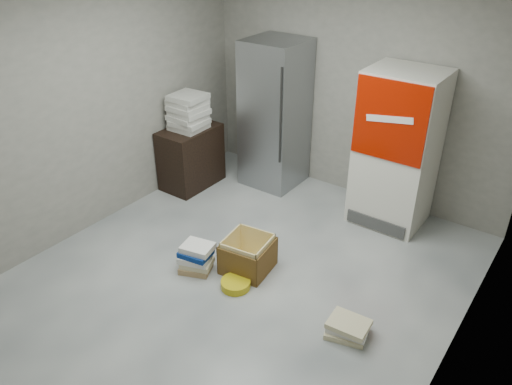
{
  "coord_description": "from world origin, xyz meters",
  "views": [
    {
      "loc": [
        2.46,
        -2.91,
        3.22
      ],
      "look_at": [
        -0.16,
        0.7,
        0.7
      ],
      "focal_mm": 35.0,
      "sensor_mm": 36.0,
      "label": 1
    }
  ],
  "objects_px": {
    "steel_fridge": "(275,115)",
    "coke_cooler": "(397,149)",
    "cardboard_box": "(248,256)",
    "wood_shelf": "(191,157)",
    "phonebook_stack_main": "(196,258)"
  },
  "relations": [
    {
      "from": "coke_cooler",
      "to": "phonebook_stack_main",
      "type": "bearing_deg",
      "value": -119.35
    },
    {
      "from": "steel_fridge",
      "to": "coke_cooler",
      "type": "height_order",
      "value": "steel_fridge"
    },
    {
      "from": "phonebook_stack_main",
      "to": "cardboard_box",
      "type": "height_order",
      "value": "cardboard_box"
    },
    {
      "from": "coke_cooler",
      "to": "wood_shelf",
      "type": "bearing_deg",
      "value": -163.72
    },
    {
      "from": "steel_fridge",
      "to": "cardboard_box",
      "type": "bearing_deg",
      "value": -63.54
    },
    {
      "from": "steel_fridge",
      "to": "coke_cooler",
      "type": "relative_size",
      "value": 1.06
    },
    {
      "from": "coke_cooler",
      "to": "wood_shelf",
      "type": "relative_size",
      "value": 2.25
    },
    {
      "from": "coke_cooler",
      "to": "cardboard_box",
      "type": "xyz_separation_m",
      "value": [
        -0.77,
        -1.76,
        -0.75
      ]
    },
    {
      "from": "cardboard_box",
      "to": "coke_cooler",
      "type": "bearing_deg",
      "value": 58.85
    },
    {
      "from": "steel_fridge",
      "to": "cardboard_box",
      "type": "distance_m",
      "value": 2.13
    },
    {
      "from": "coke_cooler",
      "to": "cardboard_box",
      "type": "distance_m",
      "value": 2.07
    },
    {
      "from": "steel_fridge",
      "to": "coke_cooler",
      "type": "xyz_separation_m",
      "value": [
        1.65,
        -0.01,
        -0.05
      ]
    },
    {
      "from": "phonebook_stack_main",
      "to": "cardboard_box",
      "type": "xyz_separation_m",
      "value": [
        0.41,
        0.33,
        -0.0
      ]
    },
    {
      "from": "coke_cooler",
      "to": "phonebook_stack_main",
      "type": "distance_m",
      "value": 2.52
    },
    {
      "from": "steel_fridge",
      "to": "phonebook_stack_main",
      "type": "bearing_deg",
      "value": -77.29
    }
  ]
}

